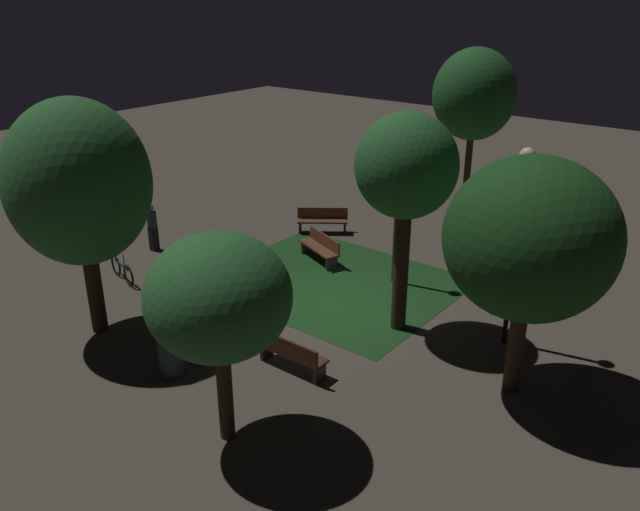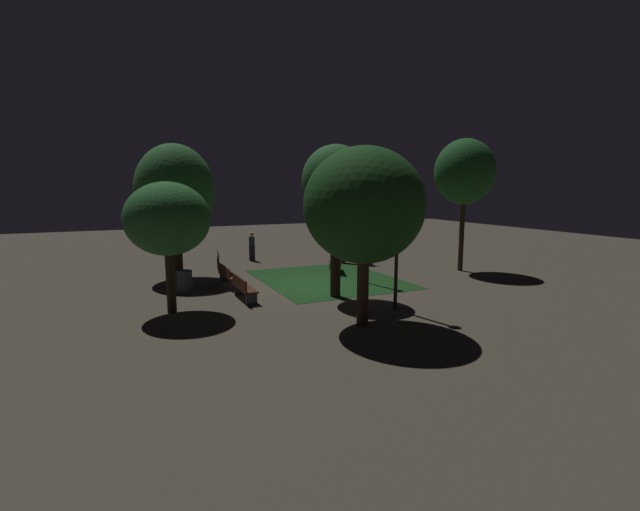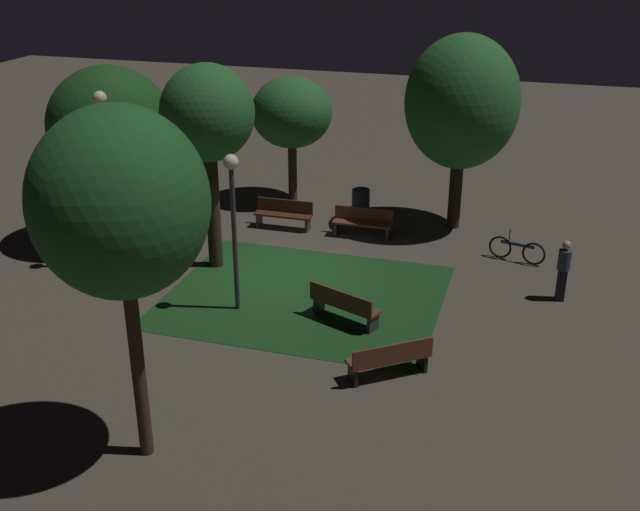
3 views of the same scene
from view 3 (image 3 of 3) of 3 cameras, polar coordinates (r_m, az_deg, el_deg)
ground_plane at (r=20.86m, az=-2.28°, el=-1.32°), size 60.00×60.00×0.00m
grass_lawn at (r=19.58m, az=-1.14°, el=-3.04°), size 6.90×5.73×0.01m
bench_front_right at (r=23.16m, az=3.22°, el=2.56°), size 1.81×0.53×0.88m
bench_by_lamp at (r=23.84m, az=-2.72°, el=3.20°), size 1.80×0.49×0.88m
bench_path_side at (r=16.06m, az=5.25°, el=-7.64°), size 1.73×1.46×0.88m
bench_lawn_edge at (r=18.13m, az=1.79°, el=-3.66°), size 1.85×1.11×0.88m
tree_back_left at (r=12.32m, az=-14.74°, el=3.72°), size 2.84×2.84×6.34m
tree_right_canopy at (r=20.16m, az=-8.41°, el=10.28°), size 2.45×2.45×5.57m
tree_near_wall at (r=22.60m, az=-15.42°, el=9.31°), size 3.50×3.50×5.22m
tree_left_canopy at (r=25.56m, az=-2.13°, el=10.61°), size 2.68×2.68×4.23m
tree_back_right at (r=23.30m, az=10.57°, el=11.15°), size 3.40×3.40×5.93m
lamp_post_path_center at (r=20.70m, az=-15.70°, el=7.38°), size 0.36×0.36×4.92m
lamp_post_near_wall at (r=17.98m, az=-6.53°, el=3.81°), size 0.36×0.36×3.95m
trash_bin at (r=24.89m, az=3.06°, el=3.99°), size 0.58×0.58×0.88m
bicycle at (r=22.14m, az=14.49°, el=0.41°), size 1.59×0.44×0.93m
pedestrian at (r=20.00m, az=17.73°, el=-0.96°), size 0.32×0.32×1.61m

